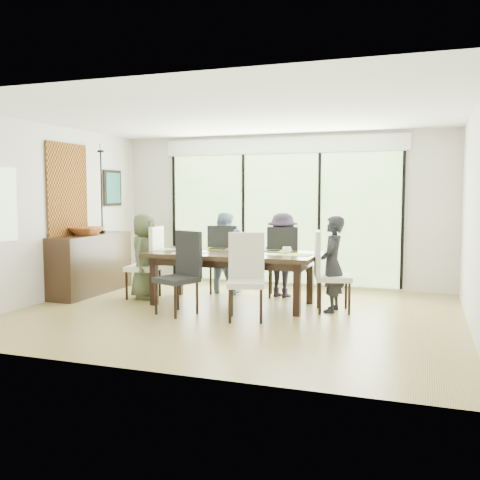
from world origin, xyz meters
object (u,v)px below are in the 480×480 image
(person_far_right, at_px, (283,255))
(vase, at_px, (237,248))
(laptop, at_px, (178,250))
(bowl, at_px, (87,231))
(chair_left_end, at_px, (143,262))
(sideboard, at_px, (91,264))
(cup_a, at_px, (193,247))
(chair_right_end, at_px, (334,271))
(person_far_left, at_px, (224,253))
(person_right_end, at_px, (332,264))
(cup_b, at_px, (240,250))
(chair_far_right, at_px, (283,261))
(cup_c, at_px, (287,250))
(table_top, at_px, (233,254))
(chair_near_left, at_px, (176,273))
(chair_near_right, at_px, (246,277))
(chair_far_left, at_px, (224,259))
(person_left_end, at_px, (144,256))

(person_far_right, height_order, vase, person_far_right)
(laptop, relative_size, bowl, 0.66)
(chair_left_end, xyz_separation_m, sideboard, (-1.02, 0.08, -0.08))
(cup_a, bearing_deg, person_far_right, 28.55)
(chair_right_end, distance_m, vase, 1.48)
(bowl, bearing_deg, person_far_left, 22.17)
(person_right_end, bearing_deg, cup_b, -84.74)
(chair_far_right, distance_m, laptop, 1.71)
(sideboard, bearing_deg, laptop, -6.30)
(chair_left_end, height_order, cup_a, chair_left_end)
(chair_far_right, distance_m, vase, 0.98)
(chair_left_end, relative_size, cup_c, 8.87)
(table_top, bearing_deg, chair_far_right, 57.09)
(chair_near_left, xyz_separation_m, cup_c, (1.30, 0.97, 0.26))
(chair_far_right, relative_size, laptop, 3.33)
(chair_near_left, distance_m, cup_c, 1.64)
(table_top, distance_m, cup_c, 0.81)
(vase, bearing_deg, chair_near_right, -63.94)
(chair_near_left, bearing_deg, chair_near_right, 22.78)
(table_top, relative_size, chair_far_right, 2.18)
(laptop, bearing_deg, cup_b, -31.35)
(chair_left_end, height_order, chair_right_end, same)
(table_top, bearing_deg, cup_a, 167.91)
(chair_near_left, relative_size, vase, 9.17)
(chair_left_end, xyz_separation_m, vase, (1.55, 0.05, 0.27))
(bowl, bearing_deg, chair_left_end, 0.85)
(chair_far_left, relative_size, person_far_left, 0.85)
(chair_left_end, height_order, sideboard, chair_left_end)
(chair_far_left, bearing_deg, vase, 110.31)
(person_far_left, relative_size, person_far_right, 1.00)
(chair_far_left, bearing_deg, bowl, 10.95)
(chair_left_end, xyz_separation_m, person_far_right, (2.05, 0.83, 0.10))
(person_right_end, xyz_separation_m, vase, (-1.43, 0.05, 0.17))
(person_right_end, distance_m, vase, 1.44)
(chair_far_right, bearing_deg, person_left_end, 10.43)
(person_left_end, distance_m, sideboard, 1.06)
(chair_right_end, bearing_deg, cup_a, 71.87)
(chair_left_end, height_order, person_left_end, person_left_end)
(chair_left_end, xyz_separation_m, person_left_end, (0.02, 0.00, 0.10))
(cup_b, height_order, bowl, bowl)
(chair_near_left, height_order, cup_a, chair_near_left)
(chair_left_end, relative_size, chair_near_right, 1.00)
(chair_right_end, bearing_deg, table_top, 75.77)
(chair_far_right, relative_size, cup_a, 8.87)
(table_top, distance_m, cup_b, 0.20)
(chair_right_end, height_order, chair_near_left, same)
(table_top, height_order, person_right_end, person_right_end)
(sideboard, bearing_deg, chair_far_right, 13.98)
(person_left_end, xyz_separation_m, bowl, (-1.04, -0.02, 0.37))
(table_top, height_order, sideboard, sideboard)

